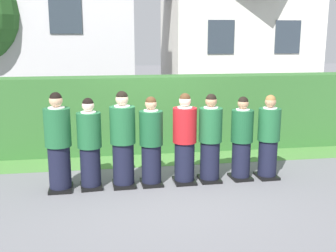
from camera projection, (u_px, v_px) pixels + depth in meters
The scene contains 12 objects.
ground_plane at pixel (168, 183), 7.42m from camera, with size 60.00×60.00×0.00m, color slate.
student_front_row_0 at pixel (58, 144), 6.93m from camera, with size 0.44×0.53×1.69m.
student_front_row_1 at pixel (90, 146), 7.05m from camera, with size 0.41×0.48×1.58m.
student_front_row_2 at pixel (123, 142), 7.13m from camera, with size 0.44×0.50×1.68m.
student_front_row_3 at pixel (151, 143), 7.21m from camera, with size 0.41×0.47×1.58m.
student_in_red_blazer at pixel (185, 141), 7.30m from camera, with size 0.42×0.47×1.62m.
student_front_row_5 at pixel (210, 140), 7.40m from camera, with size 0.42×0.50×1.60m.
student_front_row_6 at pixel (242, 140), 7.51m from camera, with size 0.40×0.50×1.53m.
student_front_row_7 at pixel (268, 139), 7.57m from camera, with size 0.40×0.50×1.56m.
hedge at pixel (153, 114), 9.38m from camera, with size 9.80×0.70×1.71m.
school_building_main at pixel (236, 27), 15.76m from camera, with size 5.52×4.38×5.68m.
lawn_strip at pixel (158, 160), 8.79m from camera, with size 9.80×0.90×0.01m, color #477A38.
Camera 1 is at (-1.10, -6.94, 2.59)m, focal length 44.10 mm.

